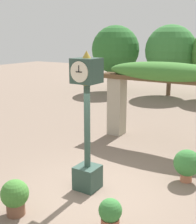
{
  "coord_description": "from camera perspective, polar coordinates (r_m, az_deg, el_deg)",
  "views": [
    {
      "loc": [
        3.88,
        -6.06,
        3.83
      ],
      "look_at": [
        -0.28,
        0.52,
        1.92
      ],
      "focal_mm": 50.0,
      "sensor_mm": 36.0,
      "label": 1
    }
  ],
  "objects": [
    {
      "name": "pergola",
      "position": [
        11.34,
        12.01,
        5.06
      ],
      "size": [
        4.98,
        1.17,
        2.94
      ],
      "color": "#A89E89",
      "rests_on": "ground"
    },
    {
      "name": "pedestal_clock",
      "position": [
        7.66,
        -2.0,
        -2.19
      ],
      "size": [
        0.59,
        0.64,
        3.5
      ],
      "color": "#2D473D",
      "rests_on": "ground"
    },
    {
      "name": "potted_plant_near_left",
      "position": [
        6.59,
        2.25,
        -18.07
      ],
      "size": [
        0.48,
        0.48,
        0.67
      ],
      "color": "#9E563D",
      "rests_on": "ground"
    },
    {
      "name": "ground_plane",
      "position": [
        8.15,
        -0.27,
        -14.27
      ],
      "size": [
        60.0,
        60.0,
        0.0
      ],
      "primitive_type": "plane",
      "color": "#7F6B5B"
    },
    {
      "name": "potted_plant_near_right",
      "position": [
        8.77,
        15.97,
        -9.08
      ],
      "size": [
        0.72,
        0.72,
        0.89
      ],
      "color": "#B26B4C",
      "rests_on": "ground"
    },
    {
      "name": "potted_plant_far_left",
      "position": [
        7.24,
        -14.95,
        -14.62
      ],
      "size": [
        0.62,
        0.62,
        0.81
      ],
      "color": "brown",
      "rests_on": "ground"
    }
  ]
}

